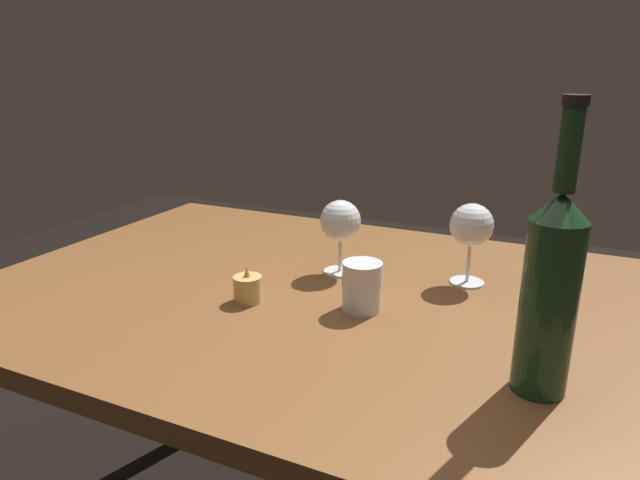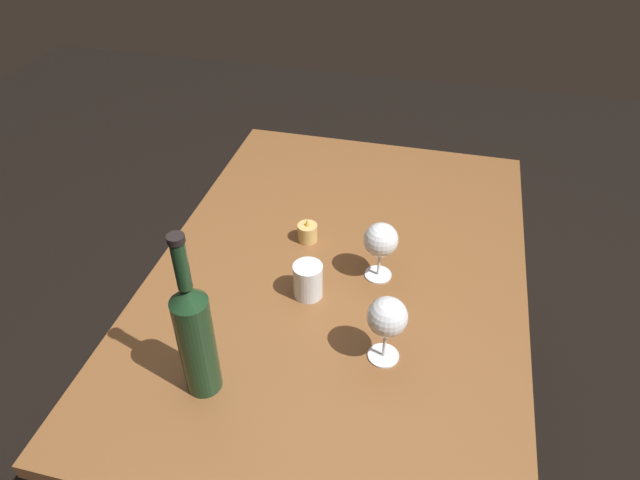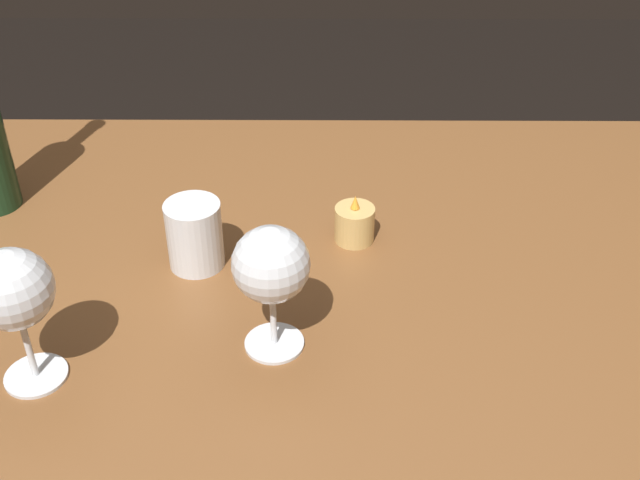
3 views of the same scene
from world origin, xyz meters
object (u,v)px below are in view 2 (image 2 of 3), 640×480
at_px(wine_bottle, 195,336).
at_px(water_tumbler, 308,282).
at_px(wine_glass_left, 387,318).
at_px(votive_candle, 307,233).
at_px(wine_glass_right, 381,242).

distance_m(wine_bottle, water_tumbler, 0.35).
xyz_separation_m(wine_glass_left, votive_candle, (0.34, 0.25, -0.09)).
bearing_deg(wine_bottle, water_tumbler, -24.29).
bearing_deg(wine_glass_left, water_tumbler, 54.41).
height_order(wine_glass_left, votive_candle, wine_glass_left).
height_order(wine_bottle, votive_candle, wine_bottle).
distance_m(wine_glass_right, wine_bottle, 0.49).
height_order(wine_glass_left, wine_bottle, wine_bottle).
bearing_deg(water_tumbler, wine_bottle, 155.71).
bearing_deg(water_tumbler, votive_candle, 15.12).
relative_size(wine_bottle, votive_candle, 5.65).
xyz_separation_m(wine_glass_left, wine_bottle, (-0.16, 0.34, 0.03)).
height_order(wine_glass_left, wine_glass_right, wine_glass_left).
xyz_separation_m(wine_glass_left, wine_glass_right, (0.25, 0.05, -0.01)).
bearing_deg(wine_glass_left, votive_candle, 36.62).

